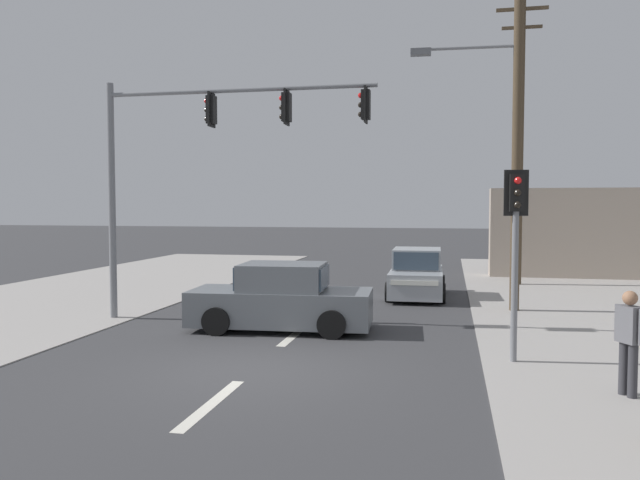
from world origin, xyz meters
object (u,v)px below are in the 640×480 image
object	(u,v)px
utility_pole_midground_right	(512,115)
hatchback_oncoming_near	(417,275)
utility_pole_background_right	(520,136)
pedestal_signal_right_kerb	(516,232)
sedan_oncoming_mid	(281,300)
pedestrian_at_kerb	(629,337)
traffic_signal_mast	(199,147)

from	to	relation	value
utility_pole_midground_right	hatchback_oncoming_near	world-z (taller)	utility_pole_midground_right
utility_pole_background_right	pedestal_signal_right_kerb	distance (m)	12.28
pedestal_signal_right_kerb	sedan_oncoming_mid	size ratio (longest dim) A/B	0.82
pedestrian_at_kerb	traffic_signal_mast	bearing A→B (deg)	152.91
pedestrian_at_kerb	utility_pole_background_right	bearing A→B (deg)	90.90
sedan_oncoming_mid	hatchback_oncoming_near	bearing A→B (deg)	64.52
sedan_oncoming_mid	utility_pole_midground_right	bearing A→B (deg)	34.81
pedestal_signal_right_kerb	hatchback_oncoming_near	world-z (taller)	pedestal_signal_right_kerb
sedan_oncoming_mid	pedestal_signal_right_kerb	bearing A→B (deg)	-22.52
traffic_signal_mast	sedan_oncoming_mid	xyz separation A→B (m)	(2.25, -0.57, -3.65)
pedestal_signal_right_kerb	hatchback_oncoming_near	xyz separation A→B (m)	(-2.19, 8.01, -1.71)
traffic_signal_mast	pedestrian_at_kerb	world-z (taller)	traffic_signal_mast
utility_pole_background_right	hatchback_oncoming_near	size ratio (longest dim) A/B	2.83
hatchback_oncoming_near	sedan_oncoming_mid	size ratio (longest dim) A/B	0.85
traffic_signal_mast	utility_pole_background_right	bearing A→B (deg)	47.04
utility_pole_midground_right	pedestal_signal_right_kerb	distance (m)	6.60
utility_pole_background_right	sedan_oncoming_mid	world-z (taller)	utility_pole_background_right
utility_pole_background_right	pedestrian_at_kerb	world-z (taller)	utility_pole_background_right
utility_pole_midground_right	pedestrian_at_kerb	distance (m)	8.96
pedestal_signal_right_kerb	pedestrian_at_kerb	size ratio (longest dim) A/B	2.18
utility_pole_midground_right	hatchback_oncoming_near	xyz separation A→B (m)	(-2.64, 2.13, -4.67)
pedestal_signal_right_kerb	sedan_oncoming_mid	world-z (taller)	pedestal_signal_right_kerb
sedan_oncoming_mid	pedestrian_at_kerb	xyz separation A→B (m)	(6.51, -3.91, 0.22)
utility_pole_background_right	sedan_oncoming_mid	size ratio (longest dim) A/B	2.40
utility_pole_background_right	hatchback_oncoming_near	xyz separation A→B (m)	(-3.47, -3.82, -4.73)
utility_pole_midground_right	pedestal_signal_right_kerb	bearing A→B (deg)	-94.34
hatchback_oncoming_near	pedestrian_at_kerb	bearing A→B (deg)	-69.48
utility_pole_midground_right	utility_pole_background_right	size ratio (longest dim) A/B	0.96
utility_pole_midground_right	traffic_signal_mast	xyz separation A→B (m)	(-7.72, -3.23, -1.02)
utility_pole_midground_right	pedestal_signal_right_kerb	world-z (taller)	utility_pole_midground_right
utility_pole_midground_right	pedestrian_at_kerb	bearing A→B (deg)	-82.31
pedestal_signal_right_kerb	traffic_signal_mast	bearing A→B (deg)	159.96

